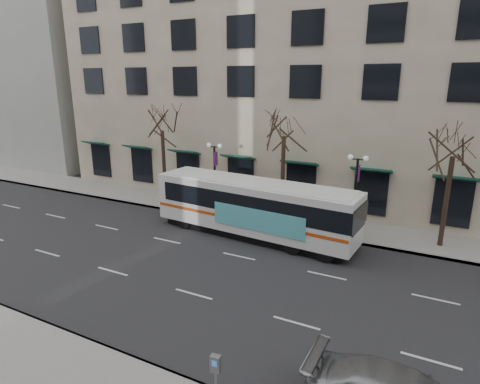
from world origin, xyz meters
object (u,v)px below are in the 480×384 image
Objects in this scene: tree_far_mid at (284,122)px; city_bus at (255,207)px; pay_station at (216,367)px; lamp_post_right at (355,192)px; tree_far_left at (162,118)px; lamp_post_left at (215,174)px; tree_far_right at (455,139)px.

city_bus is at bearing -98.70° from tree_far_mid.
city_bus is 13.59m from pay_station.
tree_far_mid is 5.85× the size of pay_station.
pay_station is (-0.87, -15.50, -1.73)m from lamp_post_right.
tree_far_left is 6.29m from lamp_post_left.
pay_station is (14.14, -16.10, -5.49)m from tree_far_left.
tree_far_left is 15.48m from lamp_post_right.
lamp_post_right is at bearing -6.83° from tree_far_mid.
tree_far_mid is at bearing 6.85° from lamp_post_left.
tree_far_right is at bearing 2.29° from lamp_post_left.
tree_far_mid is at bearing 97.61° from pay_station.
tree_far_left is 20.00m from tree_far_right.
tree_far_mid is 6.40m from lamp_post_left.
tree_far_right is 6.11m from lamp_post_right.
tree_far_mid is 0.64× the size of city_bus.
tree_far_mid reaches higher than lamp_post_right.
lamp_post_left is at bearing -6.83° from tree_far_left.
lamp_post_left is (-14.99, -0.60, -3.48)m from tree_far_right.
tree_far_mid reaches higher than lamp_post_left.
lamp_post_left is (-4.99, -0.60, -3.96)m from tree_far_mid.
tree_far_mid is 6.01m from city_bus.
lamp_post_left is 0.39× the size of city_bus.
tree_far_left is at bearing 180.00° from tree_far_right.
tree_far_left is at bearing 124.48° from pay_station.
pay_station is (4.65, -12.75, -0.74)m from city_bus.
tree_far_left is at bearing 173.17° from lamp_post_left.
city_bus is at bearing -162.33° from tree_far_right.
city_bus is at bearing 103.23° from pay_station.
city_bus is at bearing -153.53° from lamp_post_right.
tree_far_left is 5.70× the size of pay_station.
lamp_post_right is at bearing 0.00° from lamp_post_left.
tree_far_left is 11.13m from city_bus.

